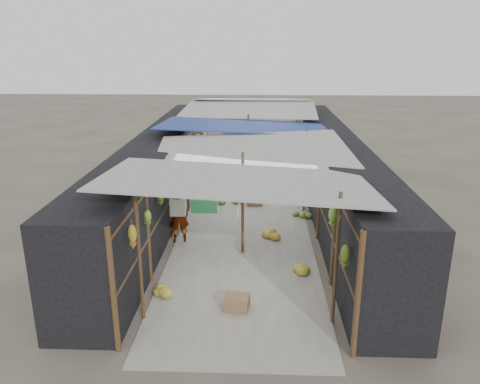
# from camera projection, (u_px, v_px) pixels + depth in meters

# --- Properties ---
(ground) EXTENTS (80.00, 80.00, 0.00)m
(ground) POSITION_uv_depth(u_px,v_px,m) (237.00, 320.00, 8.92)
(ground) COLOR #6B6356
(ground) RESTS_ON ground
(aisle_slab) EXTENTS (3.60, 16.00, 0.02)m
(aisle_slab) POSITION_uv_depth(u_px,v_px,m) (246.00, 206.00, 15.10)
(aisle_slab) COLOR #9E998E
(aisle_slab) RESTS_ON ground
(stall_left) EXTENTS (1.40, 15.00, 2.30)m
(stall_left) POSITION_uv_depth(u_px,v_px,m) (162.00, 171.00, 14.85)
(stall_left) COLOR black
(stall_left) RESTS_ON ground
(stall_right) EXTENTS (1.40, 15.00, 2.30)m
(stall_right) POSITION_uv_depth(u_px,v_px,m) (332.00, 173.00, 14.65)
(stall_right) COLOR black
(stall_right) RESTS_ON ground
(crate_near) EXTENTS (0.53, 0.45, 0.29)m
(crate_near) POSITION_uv_depth(u_px,v_px,m) (237.00, 303.00, 9.25)
(crate_near) COLOR #906749
(crate_near) RESTS_ON ground
(crate_mid) EXTENTS (0.51, 0.43, 0.29)m
(crate_mid) POSITION_uv_depth(u_px,v_px,m) (254.00, 201.00, 15.14)
(crate_mid) COLOR #906749
(crate_mid) RESTS_ON ground
(crate_back) EXTENTS (0.53, 0.48, 0.27)m
(crate_back) POSITION_uv_depth(u_px,v_px,m) (216.00, 182.00, 17.30)
(crate_back) COLOR #906749
(crate_back) RESTS_ON ground
(black_basin) EXTENTS (0.65, 0.65, 0.20)m
(black_basin) POSITION_uv_depth(u_px,v_px,m) (270.00, 169.00, 19.13)
(black_basin) COLOR black
(black_basin) RESTS_ON ground
(vendor_elderly) EXTENTS (0.60, 0.46, 1.46)m
(vendor_elderly) POSITION_uv_depth(u_px,v_px,m) (178.00, 216.00, 12.21)
(vendor_elderly) COLOR silver
(vendor_elderly) RESTS_ON ground
(shopper_blue) EXTENTS (1.02, 0.88, 1.82)m
(shopper_blue) POSITION_uv_depth(u_px,v_px,m) (245.00, 163.00, 16.77)
(shopper_blue) COLOR #1D5294
(shopper_blue) RESTS_ON ground
(vendor_seated) EXTENTS (0.66, 0.74, 0.99)m
(vendor_seated) POSITION_uv_depth(u_px,v_px,m) (298.00, 187.00, 15.42)
(vendor_seated) COLOR #443F3B
(vendor_seated) RESTS_ON ground
(market_canopy) EXTENTS (5.62, 15.20, 2.77)m
(market_canopy) POSITION_uv_depth(u_px,v_px,m) (248.00, 131.00, 14.68)
(market_canopy) COLOR brown
(market_canopy) RESTS_ON ground
(hanging_bananas) EXTENTS (3.96, 13.90, 0.73)m
(hanging_bananas) POSITION_uv_depth(u_px,v_px,m) (252.00, 154.00, 14.84)
(hanging_bananas) COLOR #A5922A
(hanging_bananas) RESTS_ON ground
(floor_bananas) EXTENTS (3.96, 10.73, 0.35)m
(floor_bananas) POSITION_uv_depth(u_px,v_px,m) (251.00, 196.00, 15.63)
(floor_bananas) COLOR #5B7B28
(floor_bananas) RESTS_ON ground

